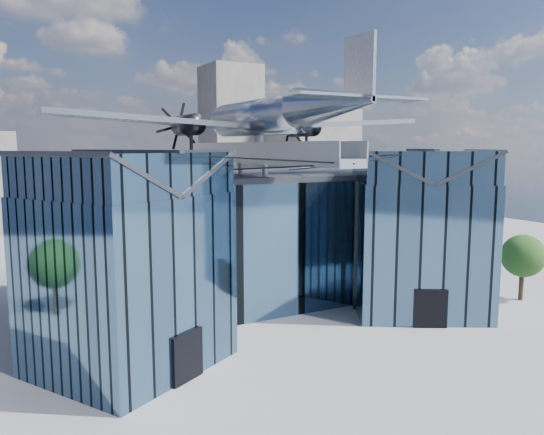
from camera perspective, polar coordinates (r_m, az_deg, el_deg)
name	(u,v)px	position (r m, az deg, el deg)	size (l,w,h in m)	color
ground_plane	(286,328)	(36.05, 1.55, -11.80)	(120.00, 120.00, 0.00)	gray
museum	(248,234)	(39.67, -2.63, -1.73)	(32.88, 24.50, 17.60)	#3F6080
bg_towers	(125,160)	(82.04, -15.51, 5.99)	(77.00, 24.50, 26.00)	slate
tree_plaza_e	(523,256)	(45.77, 25.39, -3.76)	(4.07, 4.07, 5.22)	#342214
tree_side_e	(445,218)	(61.80, 18.10, -0.09)	(3.86, 3.86, 6.02)	#342214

